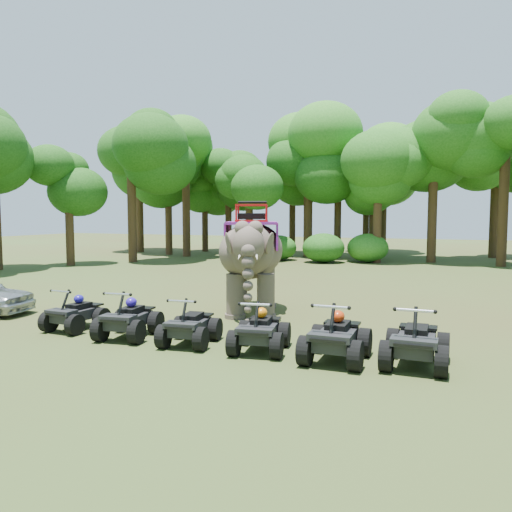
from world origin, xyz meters
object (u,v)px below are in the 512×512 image
object	(u,v)px
atv_4	(336,330)
atv_0	(75,309)
atv_5	(416,335)
atv_2	(190,320)
atv_1	(129,313)
atv_3	(260,325)
elephant	(252,257)

from	to	relation	value
atv_4	atv_0	bearing A→B (deg)	177.76
atv_5	atv_2	bearing A→B (deg)	-177.82
atv_4	atv_1	bearing A→B (deg)	179.13
atv_0	atv_3	distance (m)	5.50
elephant	atv_2	size ratio (longest dim) A/B	2.66
atv_4	atv_5	xyz separation A→B (m)	(1.64, 0.22, 0.00)
atv_4	atv_5	bearing A→B (deg)	7.42
atv_4	atv_5	world-z (taller)	same
atv_1	atv_5	distance (m)	7.05
atv_3	atv_0	bearing A→B (deg)	169.33
atv_1	atv_3	size ratio (longest dim) A/B	1.02
elephant	atv_4	distance (m)	5.77
elephant	atv_2	xyz separation A→B (m)	(0.09, -4.22, -1.20)
atv_1	atv_2	distance (m)	1.79
elephant	atv_0	bearing A→B (deg)	-151.25
atv_1	atv_5	size ratio (longest dim) A/B	0.95
elephant	atv_5	distance (m)	6.80
atv_3	atv_5	xyz separation A→B (m)	(3.44, 0.12, 0.05)
elephant	atv_3	bearing A→B (deg)	-84.95
atv_1	atv_2	bearing A→B (deg)	-7.73
elephant	atv_3	size ratio (longest dim) A/B	2.57
atv_2	atv_4	world-z (taller)	atv_4
atv_2	atv_5	world-z (taller)	atv_5
elephant	atv_1	xyz separation A→B (m)	(-1.70, -4.22, -1.16)
atv_3	atv_2	bearing A→B (deg)	172.50
atv_0	atv_2	bearing A→B (deg)	-0.52
atv_0	atv_2	xyz separation A→B (m)	(3.69, -0.19, 0.01)
atv_2	atv_5	xyz separation A→B (m)	(5.26, 0.18, 0.07)
atv_0	atv_2	size ratio (longest dim) A/B	0.98
atv_0	atv_1	bearing A→B (deg)	-3.29
atv_0	atv_4	size ratio (longest dim) A/B	0.88
elephant	atv_2	world-z (taller)	elephant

